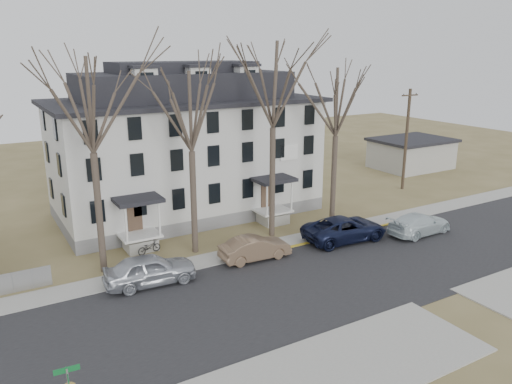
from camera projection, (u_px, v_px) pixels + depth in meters
ground at (351, 293)px, 27.44m from camera, size 120.00×120.00×0.00m
main_road at (328, 279)px, 29.09m from camera, size 120.00×10.00×0.04m
far_sidewalk at (273, 246)px, 34.07m from camera, size 120.00×2.00×0.08m
yellow_curb at (339, 237)px, 35.76m from camera, size 14.00×0.25×0.06m
boarding_house at (186, 148)px, 39.87m from camera, size 20.80×12.36×12.05m
distant_building at (411, 153)px, 56.22m from camera, size 8.50×6.50×3.35m
tree_far_left at (89, 98)px, 27.36m from camera, size 8.40×8.40×13.72m
tree_mid_left at (190, 106)px, 30.49m from camera, size 7.80×7.80×12.74m
tree_center at (273, 78)px, 33.00m from camera, size 9.00×9.00×14.70m
tree_mid_right at (337, 97)px, 36.09m from camera, size 7.80×7.80×12.74m
utility_pole_far at (406, 139)px, 46.71m from camera, size 2.00×0.28×9.50m
car_silver at (150, 270)px, 28.26m from camera, size 5.31×2.43×1.77m
car_tan at (255, 249)px, 31.64m from camera, size 4.66×1.84×1.51m
car_navy at (345, 229)px, 34.82m from camera, size 6.29×3.27×1.69m
car_white at (419, 224)px, 36.07m from camera, size 5.32×2.35×1.52m
bicycle_left at (149, 248)px, 32.63m from camera, size 1.72×0.88×0.86m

